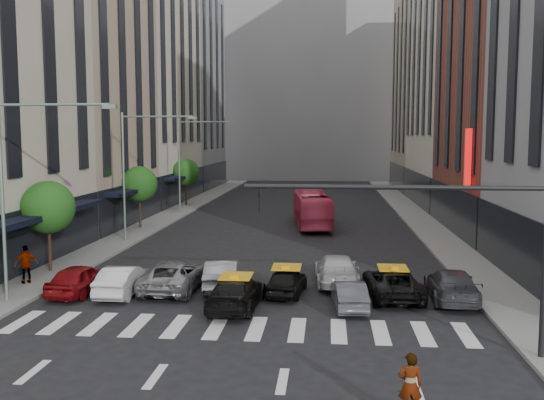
% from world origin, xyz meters
% --- Properties ---
extents(ground, '(160.00, 160.00, 0.00)m').
position_xyz_m(ground, '(0.00, 0.00, 0.00)').
color(ground, black).
rests_on(ground, ground).
extents(sidewalk_left, '(3.00, 96.00, 0.15)m').
position_xyz_m(sidewalk_left, '(-11.50, 30.00, 0.07)').
color(sidewalk_left, slate).
rests_on(sidewalk_left, ground).
extents(sidewalk_right, '(3.00, 96.00, 0.15)m').
position_xyz_m(sidewalk_right, '(11.50, 30.00, 0.07)').
color(sidewalk_right, slate).
rests_on(sidewalk_right, ground).
extents(building_left_b, '(8.00, 16.00, 24.00)m').
position_xyz_m(building_left_b, '(-17.00, 28.00, 12.00)').
color(building_left_b, tan).
rests_on(building_left_b, ground).
extents(building_left_c, '(8.00, 20.00, 36.00)m').
position_xyz_m(building_left_c, '(-17.00, 46.00, 18.00)').
color(building_left_c, beige).
rests_on(building_left_c, ground).
extents(building_left_d, '(8.00, 18.00, 30.00)m').
position_xyz_m(building_left_d, '(-17.00, 65.00, 15.00)').
color(building_left_d, gray).
rests_on(building_left_d, ground).
extents(building_right_b, '(8.00, 18.00, 26.00)m').
position_xyz_m(building_right_b, '(17.00, 27.00, 13.00)').
color(building_right_b, brown).
rests_on(building_right_b, ground).
extents(building_right_c, '(8.00, 20.00, 40.00)m').
position_xyz_m(building_right_c, '(17.00, 46.00, 20.00)').
color(building_right_c, beige).
rests_on(building_right_c, ground).
extents(building_right_d, '(8.00, 18.00, 28.00)m').
position_xyz_m(building_right_d, '(17.00, 65.00, 14.00)').
color(building_right_d, tan).
rests_on(building_right_d, ground).
extents(building_far, '(30.00, 10.00, 36.00)m').
position_xyz_m(building_far, '(0.00, 85.00, 18.00)').
color(building_far, gray).
rests_on(building_far, ground).
extents(tree_near, '(2.88, 2.88, 4.95)m').
position_xyz_m(tree_near, '(-11.80, 10.00, 3.65)').
color(tree_near, black).
rests_on(tree_near, sidewalk_left).
extents(tree_mid, '(2.88, 2.88, 4.95)m').
position_xyz_m(tree_mid, '(-11.80, 26.00, 3.65)').
color(tree_mid, black).
rests_on(tree_mid, sidewalk_left).
extents(tree_far, '(2.88, 2.88, 4.95)m').
position_xyz_m(tree_far, '(-11.80, 42.00, 3.65)').
color(tree_far, black).
rests_on(tree_far, sidewalk_left).
extents(streetlamp_near, '(5.38, 0.25, 9.00)m').
position_xyz_m(streetlamp_near, '(-10.04, 4.00, 5.90)').
color(streetlamp_near, gray).
rests_on(streetlamp_near, sidewalk_left).
extents(streetlamp_mid, '(5.38, 0.25, 9.00)m').
position_xyz_m(streetlamp_mid, '(-10.04, 20.00, 5.90)').
color(streetlamp_mid, gray).
rests_on(streetlamp_mid, sidewalk_left).
extents(streetlamp_far, '(5.38, 0.25, 9.00)m').
position_xyz_m(streetlamp_far, '(-10.04, 36.00, 5.90)').
color(streetlamp_far, gray).
rests_on(streetlamp_far, sidewalk_left).
extents(traffic_signal, '(10.10, 0.20, 6.00)m').
position_xyz_m(traffic_signal, '(7.69, -1.00, 4.47)').
color(traffic_signal, black).
rests_on(traffic_signal, ground).
extents(liberty_sign, '(0.30, 0.70, 4.00)m').
position_xyz_m(liberty_sign, '(12.60, 20.00, 6.00)').
color(liberty_sign, red).
rests_on(liberty_sign, ground).
extents(car_red, '(2.08, 4.40, 1.46)m').
position_xyz_m(car_red, '(-8.40, 5.90, 0.73)').
color(car_red, maroon).
rests_on(car_red, ground).
extents(car_white_front, '(1.55, 4.31, 1.42)m').
position_xyz_m(car_white_front, '(-6.29, 5.98, 0.71)').
color(car_white_front, silver).
rests_on(car_white_front, ground).
extents(car_silver, '(2.58, 5.34, 1.47)m').
position_xyz_m(car_silver, '(-4.08, 6.98, 0.73)').
color(car_silver, gray).
rests_on(car_silver, ground).
extents(taxi_left, '(2.33, 5.03, 1.42)m').
position_xyz_m(taxi_left, '(-0.60, 4.18, 0.71)').
color(taxi_left, black).
rests_on(taxi_left, ground).
extents(taxi_center, '(1.99, 4.01, 1.31)m').
position_xyz_m(taxi_center, '(1.42, 6.69, 0.66)').
color(taxi_center, black).
rests_on(taxi_center, ground).
extents(car_grey_mid, '(1.62, 3.85, 1.24)m').
position_xyz_m(car_grey_mid, '(4.30, 4.63, 0.62)').
color(car_grey_mid, '#3E4046').
rests_on(car_grey_mid, ground).
extents(taxi_right, '(2.70, 5.19, 1.40)m').
position_xyz_m(taxi_right, '(6.36, 6.60, 0.70)').
color(taxi_right, black).
rests_on(taxi_right, ground).
extents(car_grey_curb, '(2.20, 5.07, 1.45)m').
position_xyz_m(car_grey_curb, '(9.00, 6.36, 0.73)').
color(car_grey_curb, '#38393F').
rests_on(car_grey_curb, ground).
extents(car_row2_left, '(2.01, 4.61, 1.47)m').
position_xyz_m(car_row2_left, '(-1.82, 7.53, 0.74)').
color(car_row2_left, gray).
rests_on(car_row2_left, ground).
extents(car_row2_right, '(2.34, 5.25, 1.50)m').
position_xyz_m(car_row2_right, '(3.81, 9.07, 0.75)').
color(car_row2_right, silver).
rests_on(car_row2_right, ground).
extents(bus, '(3.63, 10.85, 2.96)m').
position_xyz_m(bus, '(2.02, 28.76, 1.48)').
color(bus, '#E04164').
rests_on(bus, ground).
extents(rider, '(0.64, 0.42, 1.73)m').
position_xyz_m(rider, '(5.49, -6.11, 1.66)').
color(rider, gray).
rests_on(rider, motorcycle).
extents(pedestrian_far, '(1.15, 1.11, 1.93)m').
position_xyz_m(pedestrian_far, '(-11.68, 7.15, 1.11)').
color(pedestrian_far, gray).
rests_on(pedestrian_far, sidewalk_left).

